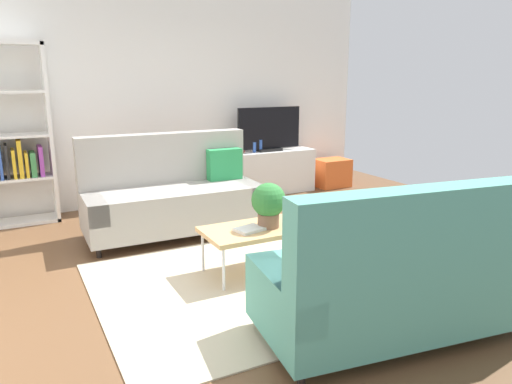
{
  "coord_description": "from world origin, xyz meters",
  "views": [
    {
      "loc": [
        -1.87,
        -3.74,
        1.73
      ],
      "look_at": [
        0.19,
        0.21,
        0.65
      ],
      "focal_mm": 33.79,
      "sensor_mm": 36.0,
      "label": 1
    }
  ],
  "objects_px": {
    "coffee_table": "(264,229)",
    "bookshelf": "(0,145)",
    "bottle_0": "(254,147)",
    "vase_0": "(231,148)",
    "vase_1": "(242,147)",
    "tv": "(269,130)",
    "table_book_0": "(249,229)",
    "couch_green": "(403,276)",
    "potted_plant": "(269,203)",
    "bottle_1": "(261,146)",
    "couch_beige": "(173,195)",
    "tv_console": "(268,172)",
    "storage_trunk": "(332,173)"
  },
  "relations": [
    {
      "from": "couch_green",
      "to": "table_book_0",
      "type": "relative_size",
      "value": 8.32
    },
    {
      "from": "bookshelf",
      "to": "bottle_0",
      "type": "height_order",
      "value": "bookshelf"
    },
    {
      "from": "tv_console",
      "to": "storage_trunk",
      "type": "bearing_deg",
      "value": -5.19
    },
    {
      "from": "coffee_table",
      "to": "bottle_0",
      "type": "distance_m",
      "value": 2.86
    },
    {
      "from": "coffee_table",
      "to": "bottle_1",
      "type": "distance_m",
      "value": 2.91
    },
    {
      "from": "tv",
      "to": "table_book_0",
      "type": "relative_size",
      "value": 4.17
    },
    {
      "from": "potted_plant",
      "to": "vase_0",
      "type": "bearing_deg",
      "value": 71.98
    },
    {
      "from": "coffee_table",
      "to": "bookshelf",
      "type": "distance_m",
      "value": 3.36
    },
    {
      "from": "vase_0",
      "to": "vase_1",
      "type": "relative_size",
      "value": 1.02
    },
    {
      "from": "couch_beige",
      "to": "vase_0",
      "type": "xyz_separation_m",
      "value": [
        1.29,
        1.23,
        0.27
      ]
    },
    {
      "from": "vase_0",
      "to": "bottle_0",
      "type": "height_order",
      "value": "vase_0"
    },
    {
      "from": "bottle_0",
      "to": "bookshelf",
      "type": "bearing_deg",
      "value": 178.94
    },
    {
      "from": "couch_beige",
      "to": "vase_1",
      "type": "height_order",
      "value": "couch_beige"
    },
    {
      "from": "couch_green",
      "to": "vase_1",
      "type": "relative_size",
      "value": 13.46
    },
    {
      "from": "tv_console",
      "to": "bookshelf",
      "type": "distance_m",
      "value": 3.56
    },
    {
      "from": "coffee_table",
      "to": "tv",
      "type": "xyz_separation_m",
      "value": [
        1.48,
        2.58,
        0.56
      ]
    },
    {
      "from": "bookshelf",
      "to": "bottle_1",
      "type": "relative_size",
      "value": 11.88
    },
    {
      "from": "couch_green",
      "to": "vase_0",
      "type": "height_order",
      "value": "couch_green"
    },
    {
      "from": "potted_plant",
      "to": "bottle_1",
      "type": "height_order",
      "value": "potted_plant"
    },
    {
      "from": "couch_green",
      "to": "vase_0",
      "type": "xyz_separation_m",
      "value": [
        0.62,
        4.07,
        0.27
      ]
    },
    {
      "from": "coffee_table",
      "to": "bookshelf",
      "type": "height_order",
      "value": "bookshelf"
    },
    {
      "from": "vase_1",
      "to": "couch_beige",
      "type": "bearing_deg",
      "value": -139.55
    },
    {
      "from": "vase_0",
      "to": "bottle_0",
      "type": "relative_size",
      "value": 1.03
    },
    {
      "from": "bookshelf",
      "to": "bottle_1",
      "type": "height_order",
      "value": "bookshelf"
    },
    {
      "from": "couch_beige",
      "to": "tv",
      "type": "bearing_deg",
      "value": -146.97
    },
    {
      "from": "couch_beige",
      "to": "vase_0",
      "type": "bearing_deg",
      "value": -135.1
    },
    {
      "from": "vase_1",
      "to": "storage_trunk",
      "type": "bearing_deg",
      "value": -5.65
    },
    {
      "from": "bookshelf",
      "to": "storage_trunk",
      "type": "xyz_separation_m",
      "value": [
        4.6,
        -0.12,
        -0.74
      ]
    },
    {
      "from": "tv_console",
      "to": "bookshelf",
      "type": "height_order",
      "value": "bookshelf"
    },
    {
      "from": "storage_trunk",
      "to": "potted_plant",
      "type": "height_order",
      "value": "potted_plant"
    },
    {
      "from": "coffee_table",
      "to": "vase_0",
      "type": "relative_size",
      "value": 7.24
    },
    {
      "from": "vase_1",
      "to": "bottle_1",
      "type": "bearing_deg",
      "value": -18.66
    },
    {
      "from": "table_book_0",
      "to": "coffee_table",
      "type": "bearing_deg",
      "value": 14.46
    },
    {
      "from": "vase_0",
      "to": "couch_green",
      "type": "bearing_deg",
      "value": -98.7
    },
    {
      "from": "vase_1",
      "to": "couch_green",
      "type": "bearing_deg",
      "value": -100.92
    },
    {
      "from": "storage_trunk",
      "to": "table_book_0",
      "type": "relative_size",
      "value": 2.17
    },
    {
      "from": "tv_console",
      "to": "bookshelf",
      "type": "bearing_deg",
      "value": 179.67
    },
    {
      "from": "couch_green",
      "to": "coffee_table",
      "type": "distance_m",
      "value": 1.45
    },
    {
      "from": "tv",
      "to": "tv_console",
      "type": "bearing_deg",
      "value": 90.0
    },
    {
      "from": "vase_1",
      "to": "potted_plant",
      "type": "bearing_deg",
      "value": -111.11
    },
    {
      "from": "tv_console",
      "to": "bottle_1",
      "type": "bearing_deg",
      "value": -165.13
    },
    {
      "from": "coffee_table",
      "to": "tv_console",
      "type": "height_order",
      "value": "tv_console"
    },
    {
      "from": "bottle_1",
      "to": "vase_0",
      "type": "bearing_deg",
      "value": 168.16
    },
    {
      "from": "vase_1",
      "to": "bottle_0",
      "type": "height_order",
      "value": "vase_1"
    },
    {
      "from": "coffee_table",
      "to": "couch_green",
      "type": "bearing_deg",
      "value": -78.93
    },
    {
      "from": "couch_green",
      "to": "tv_console",
      "type": "height_order",
      "value": "couch_green"
    },
    {
      "from": "tv",
      "to": "coffee_table",
      "type": "bearing_deg",
      "value": -119.8
    },
    {
      "from": "tv",
      "to": "table_book_0",
      "type": "height_order",
      "value": "tv"
    },
    {
      "from": "couch_beige",
      "to": "storage_trunk",
      "type": "relative_size",
      "value": 3.68
    },
    {
      "from": "coffee_table",
      "to": "vase_0",
      "type": "bearing_deg",
      "value": 71.27
    }
  ]
}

